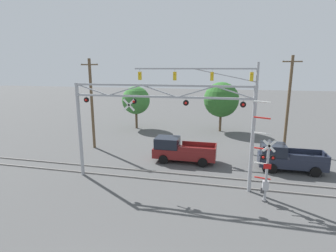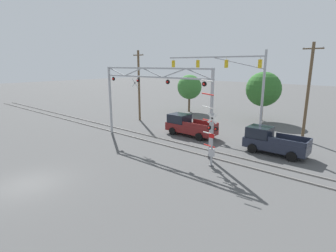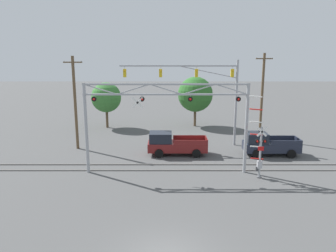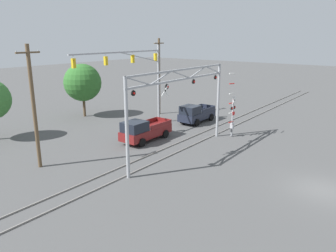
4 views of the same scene
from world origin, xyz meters
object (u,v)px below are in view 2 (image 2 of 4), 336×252
object	(u,v)px
pickup_truck_following	(272,141)
background_tree_beyond_span	(263,89)
crossing_gantry	(152,93)
utility_pole_right	(308,91)
pickup_truck_lead	(188,126)
utility_pole_left	(139,85)
traffic_signal_span	(236,77)
crossing_signal_mast	(211,138)
background_tree_far_left_verge	(189,87)

from	to	relation	value
pickup_truck_following	background_tree_beyond_span	bearing A→B (deg)	114.73
crossing_gantry	utility_pole_right	bearing A→B (deg)	45.79
utility_pole_right	pickup_truck_lead	bearing A→B (deg)	-148.40
pickup_truck_following	utility_pole_left	distance (m)	18.87
crossing_gantry	pickup_truck_lead	size ratio (longest dim) A/B	2.32
traffic_signal_span	background_tree_beyond_span	xyz separation A→B (m)	(-0.44, 9.12, -1.93)
crossing_gantry	utility_pole_right	distance (m)	14.96
utility_pole_right	background_tree_beyond_span	world-z (taller)	utility_pole_right
utility_pole_left	pickup_truck_lead	bearing A→B (deg)	-11.95
pickup_truck_lead	background_tree_beyond_span	world-z (taller)	background_tree_beyond_span
pickup_truck_lead	utility_pole_right	size ratio (longest dim) A/B	0.59
traffic_signal_span	pickup_truck_following	size ratio (longest dim) A/B	2.34
pickup_truck_following	traffic_signal_span	bearing A→B (deg)	147.10
utility_pole_right	crossing_signal_mast	bearing A→B (deg)	-105.82
utility_pole_left	utility_pole_right	bearing A→B (deg)	11.64
pickup_truck_lead	crossing_signal_mast	bearing A→B (deg)	-42.77
crossing_gantry	pickup_truck_following	bearing A→B (deg)	25.97
background_tree_far_left_verge	traffic_signal_span	bearing A→B (deg)	-35.08
utility_pole_right	background_tree_beyond_span	size ratio (longest dim) A/B	1.46
background_tree_beyond_span	crossing_gantry	bearing A→B (deg)	-102.08
traffic_signal_span	utility_pole_right	xyz separation A→B (m)	(6.31, 2.64, -1.28)
crossing_gantry	crossing_signal_mast	bearing A→B (deg)	-9.62
crossing_signal_mast	pickup_truck_following	bearing A→B (deg)	67.36
utility_pole_left	background_tree_beyond_span	distance (m)	16.38
utility_pole_right	background_tree_far_left_verge	bearing A→B (deg)	162.66
utility_pole_right	background_tree_far_left_verge	size ratio (longest dim) A/B	1.62
traffic_signal_span	background_tree_far_left_verge	size ratio (longest dim) A/B	2.04
crossing_gantry	crossing_signal_mast	distance (m)	7.66
utility_pole_right	background_tree_far_left_verge	world-z (taller)	utility_pole_right
crossing_gantry	traffic_signal_span	bearing A→B (deg)	63.00
crossing_gantry	utility_pole_left	distance (m)	11.17
crossing_signal_mast	utility_pole_left	bearing A→B (deg)	153.56
traffic_signal_span	pickup_truck_lead	bearing A→B (deg)	-135.70
utility_pole_left	utility_pole_right	world-z (taller)	utility_pole_right
crossing_signal_mast	background_tree_beyond_span	xyz separation A→B (m)	(-3.37, 18.40, 2.05)
pickup_truck_following	utility_pole_right	xyz separation A→B (m)	(0.95, 6.11, 3.82)
crossing_signal_mast	utility_pole_right	bearing A→B (deg)	74.18
utility_pole_left	background_tree_far_left_verge	bearing A→B (deg)	82.80
crossing_gantry	background_tree_far_left_verge	xyz separation A→B (m)	(-7.69, 16.38, -0.97)
traffic_signal_span	utility_pole_right	bearing A→B (deg)	22.68
crossing_signal_mast	background_tree_beyond_span	distance (m)	18.82
crossing_signal_mast	background_tree_far_left_verge	distance (m)	23.01
crossing_gantry	pickup_truck_lead	xyz separation A→B (m)	(0.67, 4.72, -3.83)
background_tree_far_left_verge	utility_pole_left	bearing A→B (deg)	-97.20
crossing_signal_mast	background_tree_beyond_span	bearing A→B (deg)	100.39
crossing_gantry	background_tree_beyond_span	bearing A→B (deg)	77.92
traffic_signal_span	utility_pole_right	world-z (taller)	utility_pole_right
utility_pole_left	background_tree_beyond_span	world-z (taller)	utility_pole_left
crossing_signal_mast	traffic_signal_span	size ratio (longest dim) A/B	0.53
pickup_truck_lead	utility_pole_left	xyz separation A→B (m)	(-9.57, 2.03, 3.67)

